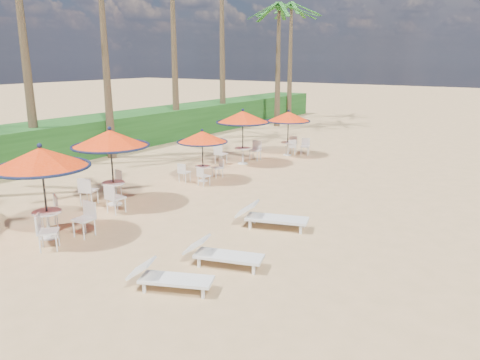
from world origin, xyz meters
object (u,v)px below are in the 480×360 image
(station_1, at_px, (109,148))
(station_2, at_px, (202,143))
(lounger_mid, at_px, (221,253))
(station_0, at_px, (44,170))
(station_4, at_px, (290,122))
(lounger_far, at_px, (270,216))
(station_3, at_px, (242,122))
(lounger_near, at_px, (168,277))

(station_1, xyz_separation_m, station_2, (0.59, 4.16, -0.40))
(station_2, height_order, lounger_mid, station_2)
(station_2, distance_m, lounger_mid, 8.12)
(station_0, relative_size, station_4, 1.15)
(station_0, bearing_deg, lounger_far, 41.39)
(station_3, xyz_separation_m, lounger_mid, (5.80, -9.61, -1.66))
(station_1, xyz_separation_m, lounger_near, (5.68, -3.47, -1.65))
(station_0, relative_size, station_1, 1.00)
(station_3, bearing_deg, station_4, 73.66)
(station_4, bearing_deg, lounger_near, -71.74)
(station_0, height_order, station_4, station_0)
(station_3, xyz_separation_m, lounger_near, (5.57, -11.22, -1.67))
(station_1, height_order, station_4, station_1)
(station_3, bearing_deg, lounger_near, -63.61)
(station_0, xyz_separation_m, station_1, (-0.94, 3.04, 0.01))
(station_2, bearing_deg, station_0, -87.27)
(station_1, distance_m, station_3, 7.75)
(station_4, bearing_deg, lounger_far, -64.84)
(lounger_near, relative_size, lounger_far, 0.86)
(station_0, xyz_separation_m, station_4, (0.05, 13.79, -0.25))
(station_1, xyz_separation_m, lounger_mid, (5.91, -1.86, -1.63))
(station_0, distance_m, station_3, 10.82)
(station_2, bearing_deg, station_3, 97.68)
(station_4, distance_m, lounger_near, 15.03)
(station_2, xyz_separation_m, station_4, (0.39, 6.58, 0.14))
(lounger_far, bearing_deg, station_2, 129.29)
(station_4, height_order, lounger_mid, station_4)
(station_2, xyz_separation_m, lounger_mid, (5.31, -6.02, -1.24))
(station_2, bearing_deg, station_4, 86.57)
(station_0, xyz_separation_m, lounger_far, (4.62, 4.07, -1.60))
(station_1, relative_size, station_3, 1.03)
(station_0, height_order, station_2, station_0)
(station_2, distance_m, lounger_near, 9.25)
(lounger_mid, height_order, lounger_far, lounger_far)
(station_2, height_order, station_3, station_3)
(station_1, bearing_deg, lounger_near, -31.47)
(lounger_far, bearing_deg, station_1, 172.02)
(station_0, bearing_deg, lounger_near, -5.18)
(station_4, relative_size, lounger_mid, 1.16)
(lounger_near, bearing_deg, station_3, 92.91)
(station_1, xyz_separation_m, station_3, (0.11, 7.74, 0.02))
(station_0, xyz_separation_m, station_2, (-0.34, 7.20, -0.39))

